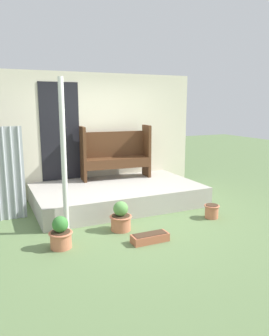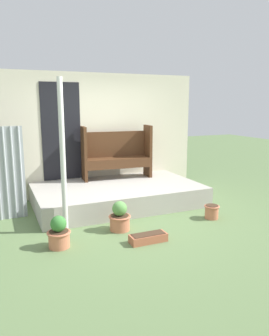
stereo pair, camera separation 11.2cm
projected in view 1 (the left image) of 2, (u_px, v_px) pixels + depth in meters
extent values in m
plane|color=#5B7547|center=(132.00, 219.00, 5.64)|extent=(24.00, 24.00, 0.00)
cube|color=#A8A399|center=(117.00, 195.00, 6.48)|extent=(3.19, 1.88, 0.38)
cube|color=beige|center=(100.00, 134.00, 7.13)|extent=(4.39, 0.06, 2.60)
cube|color=black|center=(60.00, 132.00, 6.72)|extent=(0.80, 0.02, 2.00)
cylinder|color=#AAB0B5|center=(5.00, 174.00, 5.47)|extent=(0.04, 0.04, 1.59)
cylinder|color=#AAB0B5|center=(13.00, 174.00, 5.52)|extent=(0.04, 0.04, 1.59)
cylinder|color=#AAB0B5|center=(21.00, 173.00, 5.57)|extent=(0.04, 0.04, 1.59)
cylinder|color=silver|center=(64.00, 158.00, 4.85)|extent=(0.08, 0.08, 2.34)
cube|color=#4C2D19|center=(83.00, 154.00, 6.72)|extent=(0.09, 0.40, 1.12)
cube|color=#4C2D19|center=(147.00, 151.00, 7.19)|extent=(0.09, 0.40, 1.12)
cube|color=#4C2D19|center=(116.00, 159.00, 6.98)|extent=(1.37, 0.51, 0.04)
cube|color=#4C2D19|center=(119.00, 165.00, 6.83)|extent=(1.34, 0.14, 0.16)
cube|color=#4C2D19|center=(113.00, 144.00, 7.09)|extent=(1.35, 0.15, 0.55)
cylinder|color=#C67251|center=(61.00, 240.00, 4.51)|extent=(0.29, 0.29, 0.23)
torus|color=#C67251|center=(61.00, 233.00, 4.49)|extent=(0.33, 0.33, 0.02)
cylinder|color=#422D1E|center=(61.00, 232.00, 4.49)|extent=(0.27, 0.27, 0.01)
ellipsoid|color=#387A33|center=(60.00, 224.00, 4.46)|extent=(0.22, 0.22, 0.23)
cylinder|color=#C67251|center=(121.00, 223.00, 5.14)|extent=(0.31, 0.31, 0.24)
torus|color=#C67251|center=(121.00, 217.00, 5.12)|extent=(0.35, 0.35, 0.02)
cylinder|color=#422D1E|center=(121.00, 216.00, 5.12)|extent=(0.29, 0.29, 0.01)
ellipsoid|color=#599347|center=(121.00, 209.00, 5.09)|extent=(0.23, 0.23, 0.23)
cylinder|color=#C67251|center=(212.00, 211.00, 5.69)|extent=(0.23, 0.23, 0.23)
torus|color=#C67251|center=(212.00, 206.00, 5.67)|extent=(0.27, 0.27, 0.02)
cylinder|color=#422D1E|center=(212.00, 205.00, 5.67)|extent=(0.21, 0.21, 0.01)
cube|color=#B26042|center=(150.00, 238.00, 4.71)|extent=(0.55, 0.21, 0.12)
cube|color=#422D1E|center=(150.00, 234.00, 4.70)|extent=(0.48, 0.17, 0.01)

